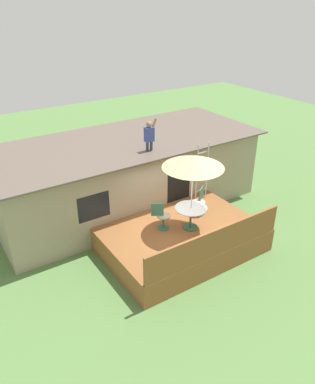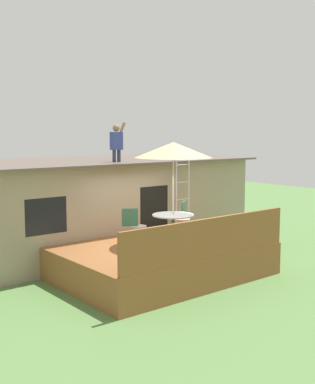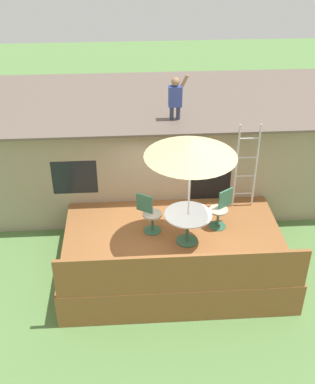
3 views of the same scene
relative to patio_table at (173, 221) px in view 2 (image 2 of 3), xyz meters
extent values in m
plane|color=#567F42|center=(-0.28, 0.14, -1.39)|extent=(40.00, 40.00, 0.00)
cube|color=gray|center=(-0.28, 3.74, -0.04)|extent=(10.00, 4.00, 2.69)
cube|color=#66564C|center=(-0.28, 3.74, 1.34)|extent=(10.50, 4.50, 0.06)
cube|color=black|center=(-2.58, 1.75, 0.16)|extent=(1.10, 0.03, 0.90)
cube|color=black|center=(0.79, 1.75, -0.34)|extent=(1.00, 0.03, 2.00)
cube|color=brown|center=(-0.28, 0.14, -0.99)|extent=(5.00, 3.52, 0.80)
cube|color=brown|center=(-0.28, -1.57, -0.14)|extent=(4.90, 0.08, 0.90)
cylinder|color=#33664C|center=(0.00, 0.00, -0.57)|extent=(0.48, 0.48, 0.03)
cylinder|color=#33664C|center=(0.00, 0.00, -0.22)|extent=(0.07, 0.07, 0.71)
cylinder|color=silver|center=(0.00, 0.00, 0.14)|extent=(1.04, 1.04, 0.03)
cylinder|color=silver|center=(0.00, 0.00, 0.61)|extent=(0.04, 0.04, 2.40)
cone|color=beige|center=(0.00, 0.00, 1.76)|extent=(1.90, 1.90, 0.38)
cylinder|color=silver|center=(1.31, 1.37, 0.51)|extent=(0.04, 0.04, 2.20)
cylinder|color=silver|center=(1.79, 1.37, 0.51)|extent=(0.04, 0.04, 2.20)
cylinder|color=silver|center=(1.55, 1.37, -0.24)|extent=(0.48, 0.03, 0.03)
cylinder|color=silver|center=(1.55, 1.37, 0.26)|extent=(0.48, 0.03, 0.03)
cylinder|color=silver|center=(1.55, 1.37, 0.76)|extent=(0.48, 0.03, 0.03)
cylinder|color=silver|center=(1.55, 1.37, 1.26)|extent=(0.48, 0.03, 0.03)
cylinder|color=#33384C|center=(-0.17, 2.34, 1.54)|extent=(0.10, 0.10, 0.34)
cylinder|color=#33384C|center=(-0.01, 2.34, 1.54)|extent=(0.10, 0.10, 0.34)
cube|color=#384799|center=(-0.09, 2.34, 1.96)|extent=(0.32, 0.20, 0.50)
sphere|color=#997051|center=(-0.09, 2.34, 2.32)|extent=(0.20, 0.20, 0.20)
cylinder|color=#997051|center=(0.09, 2.34, 2.26)|extent=(0.26, 0.08, 0.44)
cylinder|color=#33664C|center=(-0.75, 0.45, -0.58)|extent=(0.40, 0.40, 0.02)
cylinder|color=#33664C|center=(-0.75, 0.45, -0.36)|extent=(0.06, 0.06, 0.44)
cylinder|color=#A59E8C|center=(-0.75, 0.45, -0.13)|extent=(0.44, 0.44, 0.04)
cube|color=#33664C|center=(-0.93, 0.56, 0.11)|extent=(0.36, 0.24, 0.44)
cylinder|color=#33664C|center=(0.78, 0.52, -0.58)|extent=(0.40, 0.40, 0.02)
cylinder|color=#33664C|center=(0.78, 0.52, -0.36)|extent=(0.06, 0.06, 0.44)
cylinder|color=#A59E8C|center=(0.78, 0.52, -0.13)|extent=(0.44, 0.44, 0.04)
cube|color=#33664C|center=(0.94, 0.64, 0.11)|extent=(0.35, 0.26, 0.44)
camera|label=1|loc=(-6.57, -8.05, 6.14)|focal=35.00mm
camera|label=2|loc=(-7.81, -9.00, 2.17)|focal=45.38mm
camera|label=3|loc=(-1.24, -8.57, 6.11)|focal=45.30mm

